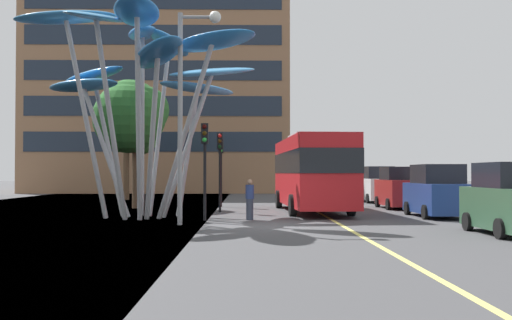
# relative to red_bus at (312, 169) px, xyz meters

# --- Properties ---
(ground) EXTENTS (120.00, 240.00, 0.10)m
(ground) POSITION_rel_red_bus_xyz_m (-3.01, -7.59, -2.12)
(ground) COLOR #424244
(red_bus) EXTENTS (3.19, 10.51, 3.78)m
(red_bus) POSITION_rel_red_bus_xyz_m (0.00, 0.00, 0.00)
(red_bus) COLOR red
(red_bus) RESTS_ON ground
(leaf_sculpture) EXTENTS (10.32, 10.01, 8.86)m
(leaf_sculpture) POSITION_rel_red_bus_xyz_m (-7.67, -3.61, 4.59)
(leaf_sculpture) COLOR #9EA0A5
(leaf_sculpture) RESTS_ON ground
(traffic_light_kerb_near) EXTENTS (0.28, 0.42, 3.86)m
(traffic_light_kerb_near) POSITION_rel_red_bus_xyz_m (-4.82, -5.27, 0.72)
(traffic_light_kerb_near) COLOR black
(traffic_light_kerb_near) RESTS_ON ground
(traffic_light_kerb_far) EXTENTS (0.28, 0.42, 3.82)m
(traffic_light_kerb_far) POSITION_rel_red_bus_xyz_m (-4.46, -0.23, 0.69)
(traffic_light_kerb_far) COLOR black
(traffic_light_kerb_far) RESTS_ON ground
(traffic_light_island_mid) EXTENTS (0.28, 0.42, 3.79)m
(traffic_light_island_mid) POSITION_rel_red_bus_xyz_m (-4.61, 4.32, 0.68)
(traffic_light_island_mid) COLOR black
(traffic_light_island_mid) RESTS_ON ground
(car_parked_near) EXTENTS (1.97, 4.02, 2.22)m
(car_parked_near) POSITION_rel_red_bus_xyz_m (4.96, -10.70, -1.03)
(car_parked_near) COLOR #2D5138
(car_parked_near) RESTS_ON ground
(car_parked_mid) EXTENTS (2.05, 4.36, 2.26)m
(car_parked_mid) POSITION_rel_red_bus_xyz_m (5.04, -3.40, -1.02)
(car_parked_mid) COLOR navy
(car_parked_mid) RESTS_ON ground
(car_parked_far) EXTENTS (1.92, 4.17, 2.22)m
(car_parked_far) POSITION_rel_red_bus_xyz_m (4.95, 2.70, -1.02)
(car_parked_far) COLOR maroon
(car_parked_far) RESTS_ON ground
(car_side_street) EXTENTS (2.01, 4.36, 2.31)m
(car_side_street) POSITION_rel_red_bus_xyz_m (5.30, 9.39, -0.99)
(car_side_street) COLOR silver
(car_side_street) RESTS_ON ground
(car_far_side) EXTENTS (1.96, 4.40, 2.14)m
(car_far_side) POSITION_rel_red_bus_xyz_m (5.06, 16.14, -1.07)
(car_far_side) COLOR #2D5138
(car_far_side) RESTS_ON ground
(street_lamp) EXTENTS (1.59, 0.44, 7.85)m
(street_lamp) POSITION_rel_red_bus_xyz_m (-5.26, -7.09, 2.91)
(street_lamp) COLOR gray
(street_lamp) RESTS_ON ground
(tree_pavement_near) EXTENTS (3.89, 4.34, 6.92)m
(tree_pavement_near) POSITION_rel_red_bus_xyz_m (-9.36, 3.18, 2.92)
(tree_pavement_near) COLOR brown
(tree_pavement_near) RESTS_ON ground
(tree_pavement_far) EXTENTS (4.63, 4.84, 7.36)m
(tree_pavement_far) POSITION_rel_red_bus_xyz_m (-11.44, 13.50, 3.22)
(tree_pavement_far) COLOR brown
(tree_pavement_far) RESTS_ON ground
(pedestrian) EXTENTS (0.34, 0.34, 1.64)m
(pedestrian) POSITION_rel_red_bus_xyz_m (-3.04, -4.89, -1.25)
(pedestrian) COLOR #2D3342
(pedestrian) RESTS_ON ground
(backdrop_building) EXTENTS (25.17, 15.70, 26.29)m
(backdrop_building) POSITION_rel_red_bus_xyz_m (-11.79, 33.31, 11.08)
(backdrop_building) COLOR #936B4C
(backdrop_building) RESTS_ON ground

